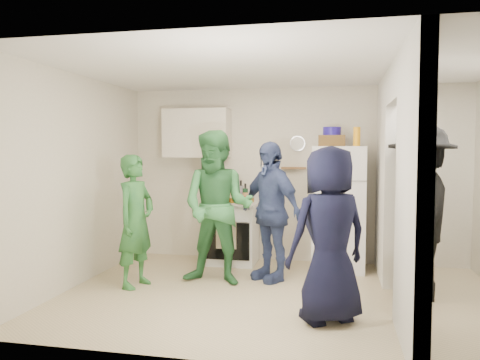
# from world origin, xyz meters

# --- Properties ---
(floor) EXTENTS (4.80, 4.80, 0.00)m
(floor) POSITION_xyz_m (0.00, 0.00, 0.00)
(floor) COLOR beige
(floor) RESTS_ON ground
(wall_back) EXTENTS (4.80, 0.00, 4.80)m
(wall_back) POSITION_xyz_m (0.00, 1.70, 1.25)
(wall_back) COLOR silver
(wall_back) RESTS_ON floor
(wall_front) EXTENTS (4.80, 0.00, 4.80)m
(wall_front) POSITION_xyz_m (0.00, -1.70, 1.25)
(wall_front) COLOR silver
(wall_front) RESTS_ON floor
(wall_left) EXTENTS (0.00, 3.40, 3.40)m
(wall_left) POSITION_xyz_m (-2.40, 0.00, 1.25)
(wall_left) COLOR silver
(wall_left) RESTS_ON floor
(ceiling) EXTENTS (4.80, 4.80, 0.00)m
(ceiling) POSITION_xyz_m (0.00, 0.00, 2.50)
(ceiling) COLOR white
(ceiling) RESTS_ON wall_back
(partition_pier_back) EXTENTS (0.12, 1.20, 2.50)m
(partition_pier_back) POSITION_xyz_m (1.20, 1.10, 1.25)
(partition_pier_back) COLOR silver
(partition_pier_back) RESTS_ON floor
(partition_pier_front) EXTENTS (0.12, 1.20, 2.50)m
(partition_pier_front) POSITION_xyz_m (1.20, -1.10, 1.25)
(partition_pier_front) COLOR silver
(partition_pier_front) RESTS_ON floor
(partition_header) EXTENTS (0.12, 1.00, 0.40)m
(partition_header) POSITION_xyz_m (1.20, 0.00, 2.30)
(partition_header) COLOR silver
(partition_header) RESTS_ON partition_pier_back
(stove) EXTENTS (0.73, 0.60, 0.86)m
(stove) POSITION_xyz_m (-0.85, 1.37, 0.43)
(stove) COLOR white
(stove) RESTS_ON floor
(upper_cabinet) EXTENTS (0.95, 0.34, 0.70)m
(upper_cabinet) POSITION_xyz_m (-1.40, 1.52, 1.85)
(upper_cabinet) COLOR silver
(upper_cabinet) RESTS_ON wall_back
(fridge) EXTENTS (0.68, 0.66, 1.66)m
(fridge) POSITION_xyz_m (0.63, 1.34, 0.83)
(fridge) COLOR white
(fridge) RESTS_ON floor
(wicker_basket) EXTENTS (0.35, 0.25, 0.15)m
(wicker_basket) POSITION_xyz_m (0.53, 1.39, 1.73)
(wicker_basket) COLOR brown
(wicker_basket) RESTS_ON fridge
(blue_bowl) EXTENTS (0.24, 0.24, 0.11)m
(blue_bowl) POSITION_xyz_m (0.53, 1.39, 1.86)
(blue_bowl) COLOR #201490
(blue_bowl) RESTS_ON wicker_basket
(yellow_cup_stack_top) EXTENTS (0.09, 0.09, 0.25)m
(yellow_cup_stack_top) POSITION_xyz_m (0.85, 1.24, 1.78)
(yellow_cup_stack_top) COLOR #FFAA15
(yellow_cup_stack_top) RESTS_ON fridge
(wall_clock) EXTENTS (0.22, 0.02, 0.22)m
(wall_clock) POSITION_xyz_m (0.05, 1.68, 1.70)
(wall_clock) COLOR white
(wall_clock) RESTS_ON wall_back
(spice_shelf) EXTENTS (0.35, 0.08, 0.03)m
(spice_shelf) POSITION_xyz_m (0.00, 1.65, 1.35)
(spice_shelf) COLOR olive
(spice_shelf) RESTS_ON wall_back
(yellow_cup_stack_stove) EXTENTS (0.09, 0.09, 0.25)m
(yellow_cup_stack_stove) POSITION_xyz_m (-0.97, 1.15, 0.99)
(yellow_cup_stack_stove) COLOR gold
(yellow_cup_stack_stove) RESTS_ON stove
(red_cup) EXTENTS (0.09, 0.09, 0.12)m
(red_cup) POSITION_xyz_m (-0.63, 1.17, 0.92)
(red_cup) COLOR red
(red_cup) RESTS_ON stove
(person_green_left) EXTENTS (0.50, 0.64, 1.55)m
(person_green_left) POSITION_xyz_m (-1.70, 0.04, 0.78)
(person_green_left) COLOR #377D32
(person_green_left) RESTS_ON floor
(person_green_center) EXTENTS (0.94, 0.76, 1.84)m
(person_green_center) POSITION_xyz_m (-0.78, 0.34, 0.92)
(person_green_center) COLOR #398345
(person_green_center) RESTS_ON floor
(person_denim) EXTENTS (1.03, 0.97, 1.71)m
(person_denim) POSITION_xyz_m (-0.19, 0.63, 0.86)
(person_denim) COLOR #3B5082
(person_denim) RESTS_ON floor
(person_navy) EXTENTS (0.96, 0.87, 1.65)m
(person_navy) POSITION_xyz_m (0.54, -0.66, 0.82)
(person_navy) COLOR black
(person_navy) RESTS_ON floor
(person_nook) EXTENTS (0.77, 1.26, 1.89)m
(person_nook) POSITION_xyz_m (1.50, 0.27, 0.94)
(person_nook) COLOR black
(person_nook) RESTS_ON floor
(bottle_a) EXTENTS (0.08, 0.08, 0.29)m
(bottle_a) POSITION_xyz_m (-1.11, 1.47, 1.01)
(bottle_a) COLOR brown
(bottle_a) RESTS_ON stove
(bottle_b) EXTENTS (0.08, 0.08, 0.25)m
(bottle_b) POSITION_xyz_m (-1.04, 1.28, 0.99)
(bottle_b) COLOR #194B1B
(bottle_b) RESTS_ON stove
(bottle_c) EXTENTS (0.06, 0.06, 0.30)m
(bottle_c) POSITION_xyz_m (-0.92, 1.53, 1.01)
(bottle_c) COLOR silver
(bottle_c) RESTS_ON stove
(bottle_d) EXTENTS (0.08, 0.08, 0.28)m
(bottle_d) POSITION_xyz_m (-0.84, 1.32, 1.00)
(bottle_d) COLOR brown
(bottle_d) RESTS_ON stove
(bottle_e) EXTENTS (0.08, 0.08, 0.30)m
(bottle_e) POSITION_xyz_m (-0.75, 1.55, 1.02)
(bottle_e) COLOR #9BA1AC
(bottle_e) RESTS_ON stove
(bottle_f) EXTENTS (0.08, 0.08, 0.27)m
(bottle_f) POSITION_xyz_m (-0.65, 1.38, 1.00)
(bottle_f) COLOR #173F25
(bottle_f) RESTS_ON stove
(bottle_g) EXTENTS (0.07, 0.07, 0.26)m
(bottle_g) POSITION_xyz_m (-0.58, 1.50, 0.99)
(bottle_g) COLOR olive
(bottle_g) RESTS_ON stove
(bottle_h) EXTENTS (0.06, 0.06, 0.29)m
(bottle_h) POSITION_xyz_m (-1.13, 1.24, 1.01)
(bottle_h) COLOR #A4A8AF
(bottle_h) RESTS_ON stove
(bottle_i) EXTENTS (0.07, 0.07, 0.28)m
(bottle_i) POSITION_xyz_m (-0.80, 1.49, 1.01)
(bottle_i) COLOR #53170E
(bottle_i) RESTS_ON stove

